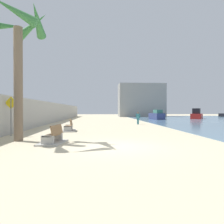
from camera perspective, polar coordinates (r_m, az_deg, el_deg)
name	(u,v)px	position (r m, az deg, el deg)	size (l,w,h in m)	color
ground_plane	(105,123)	(28.18, -1.77, -3.04)	(120.00, 120.00, 0.00)	beige
seawall	(48,113)	(28.92, -16.79, -0.22)	(0.80, 64.00, 2.77)	#ADAAA3
palm_tree	(18,40)	(13.73, -24.05, 17.35)	(3.50, 3.46, 7.67)	#7A6651
bench_near	(53,139)	(11.65, -15.56, -6.98)	(1.36, 2.23, 0.98)	#ADAAA3
bench_far	(69,128)	(18.04, -11.56, -4.31)	(1.23, 2.16, 0.98)	#ADAAA3
person_walking	(138,117)	(26.14, 7.00, -1.41)	(0.50, 0.29, 1.52)	teal
boat_nearest	(157,116)	(39.99, 11.93, -0.94)	(2.07, 4.44, 1.78)	navy
boat_far_right	(197,115)	(45.05, 21.79, -0.74)	(3.80, 4.59, 2.04)	red
pedestrian_sign	(11,111)	(15.94, -25.50, 0.14)	(0.85, 0.08, 2.67)	slate
harbor_building	(141,100)	(57.23, 7.82, 3.10)	(12.00, 6.00, 8.64)	gray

